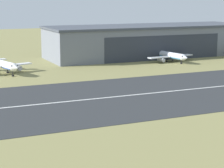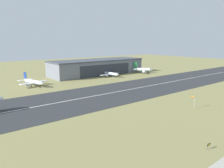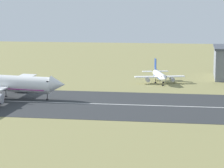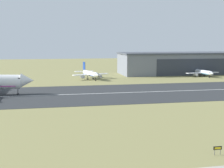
% 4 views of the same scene
% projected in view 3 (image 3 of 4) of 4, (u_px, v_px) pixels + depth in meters
% --- Properties ---
extents(airplane_landing, '(45.34, 57.37, 17.33)m').
position_uv_depth(airplane_landing, '(0.00, 83.00, 176.97)').
color(airplane_landing, white).
rests_on(airplane_landing, ground_plane).
extents(airplane_parked_east, '(20.11, 22.49, 8.99)m').
position_uv_depth(airplane_parked_east, '(159.00, 76.00, 212.46)').
color(airplane_parked_east, white).
rests_on(airplane_parked_east, ground_plane).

